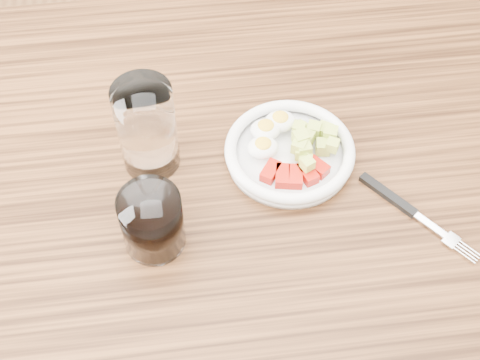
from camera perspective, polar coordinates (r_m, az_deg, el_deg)
name	(u,v)px	position (r m, az deg, el deg)	size (l,w,h in m)	color
dining_table	(247,236)	(1.00, 0.64, -4.79)	(1.50, 0.90, 0.77)	brown
bowl	(289,150)	(0.95, 4.21, 2.59)	(0.19, 0.19, 0.05)	white
fork	(403,206)	(0.93, 13.76, -2.15)	(0.13, 0.16, 0.01)	black
water_glass	(147,128)	(0.91, -7.96, 4.40)	(0.08, 0.08, 0.14)	white
coffee_glass	(152,222)	(0.85, -7.51, -3.55)	(0.08, 0.08, 0.09)	white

